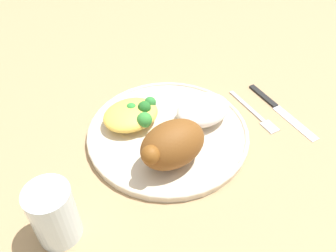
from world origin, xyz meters
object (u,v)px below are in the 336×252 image
at_px(plate, 168,133).
at_px(knife, 276,106).
at_px(roasted_chicken, 172,145).
at_px(rice_pile, 203,110).
at_px(fork, 255,113).
at_px(water_glass, 54,214).
at_px(mac_cheese_with_broccoli, 133,114).

distance_m(plate, knife, 0.24).
relative_size(plate, roasted_chicken, 2.47).
relative_size(rice_pile, fork, 0.76).
xyz_separation_m(plate, roasted_chicken, (0.04, 0.07, 0.05)).
height_order(plate, fork, plate).
distance_m(plate, fork, 0.19).
height_order(rice_pile, water_glass, water_glass).
bearing_deg(plate, mac_cheese_with_broccoli, -53.89).
height_order(plate, knife, plate).
bearing_deg(mac_cheese_with_broccoli, water_glass, 34.19).
bearing_deg(rice_pile, roasted_chicken, 27.70).
bearing_deg(fork, rice_pile, -18.04).
bearing_deg(rice_pile, mac_cheese_with_broccoli, -29.61).
height_order(roasted_chicken, fork, roasted_chicken).
bearing_deg(roasted_chicken, rice_pile, -152.30).
relative_size(plate, rice_pile, 2.79).
distance_m(mac_cheese_with_broccoli, water_glass, 0.24).
bearing_deg(fork, roasted_chicken, 5.93).
height_order(rice_pile, fork, rice_pile).
relative_size(roasted_chicken, fork, 0.85).
height_order(mac_cheese_with_broccoli, water_glass, water_glass).
xyz_separation_m(rice_pile, fork, (-0.11, 0.04, -0.03)).
height_order(fork, knife, knife).
distance_m(fork, knife, 0.05).
xyz_separation_m(rice_pile, water_glass, (0.32, 0.07, 0.01)).
relative_size(roasted_chicken, knife, 0.64).
relative_size(roasted_chicken, water_glass, 1.24).
distance_m(roasted_chicken, water_glass, 0.21).
height_order(plate, rice_pile, rice_pile).
relative_size(fork, water_glass, 1.45).
distance_m(rice_pile, water_glass, 0.32).
relative_size(mac_cheese_with_broccoli, knife, 0.56).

